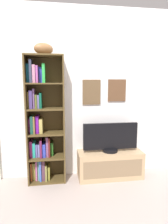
# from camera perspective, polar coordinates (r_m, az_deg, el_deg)

# --- Properties ---
(ground) EXTENTS (5.20, 5.20, 0.04)m
(ground) POSITION_cam_1_polar(r_m,az_deg,el_deg) (2.26, 4.77, -30.20)
(ground) COLOR #A69790
(back_wall) EXTENTS (4.80, 0.08, 2.48)m
(back_wall) POSITION_cam_1_polar(r_m,az_deg,el_deg) (2.88, -0.02, 5.44)
(back_wall) COLOR silver
(back_wall) RESTS_ON ground
(bookshelf) EXTENTS (0.52, 0.29, 1.77)m
(bookshelf) POSITION_cam_1_polar(r_m,az_deg,el_deg) (2.77, -12.37, -3.47)
(bookshelf) COLOR #4F3E1F
(bookshelf) RESTS_ON ground
(football) EXTENTS (0.30, 0.25, 0.15)m
(football) POSITION_cam_1_polar(r_m,az_deg,el_deg) (2.71, -11.90, 17.86)
(football) COLOR #8D6039
(football) RESTS_ON bookshelf
(tv_stand) EXTENTS (0.95, 0.35, 0.40)m
(tv_stand) POSITION_cam_1_polar(r_m,az_deg,el_deg) (3.00, 7.69, -15.11)
(tv_stand) COLOR tan
(tv_stand) RESTS_ON ground
(television) EXTENTS (0.81, 0.22, 0.43)m
(television) POSITION_cam_1_polar(r_m,az_deg,el_deg) (2.86, 7.85, -7.54)
(television) COLOR black
(television) RESTS_ON tv_stand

